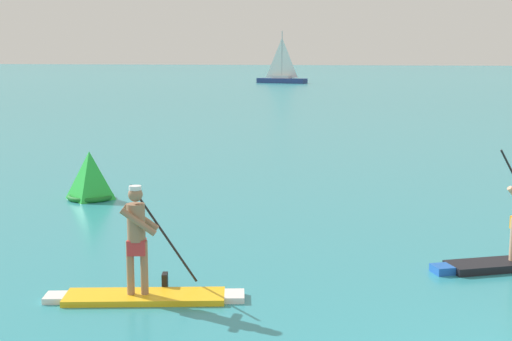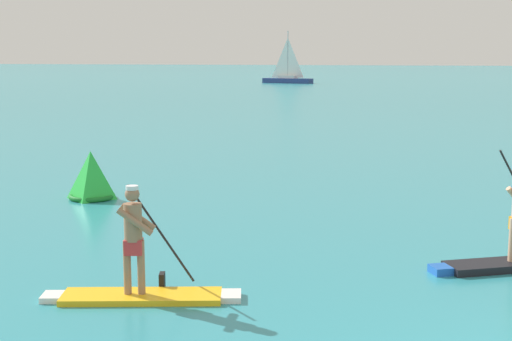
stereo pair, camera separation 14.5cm
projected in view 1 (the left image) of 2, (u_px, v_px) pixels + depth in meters
The scene contains 3 objects.
paddleboarder_near_left at pixel (143, 273), 10.53m from camera, with size 2.91×1.19×1.74m.
race_marker_buoy at pixel (90, 178), 17.84m from camera, with size 1.14×1.14×1.19m.
sailboat_left_horizon at pixel (282, 77), 87.92m from camera, with size 6.32×2.99×6.23m.
Camera 1 is at (-2.16, -6.99, 3.54)m, focal length 51.01 mm.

